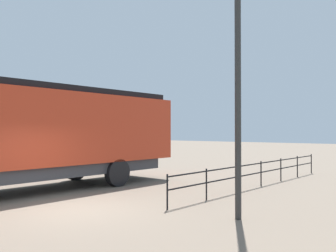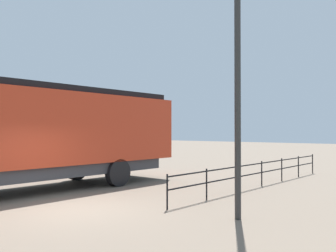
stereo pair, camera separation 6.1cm
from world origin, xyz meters
name	(u,v)px [view 1 (the left image)]	position (x,y,z in m)	size (l,w,h in m)	color
ground_plane	(74,210)	(0.00, 0.00, 0.00)	(120.00, 120.00, 0.00)	#756656
lamp_post	(238,22)	(4.07, 2.06, 4.99)	(0.52, 0.52, 7.25)	#2D2D2D
platform_fence	(261,170)	(2.01, 7.54, 0.66)	(0.05, 11.69, 1.01)	black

